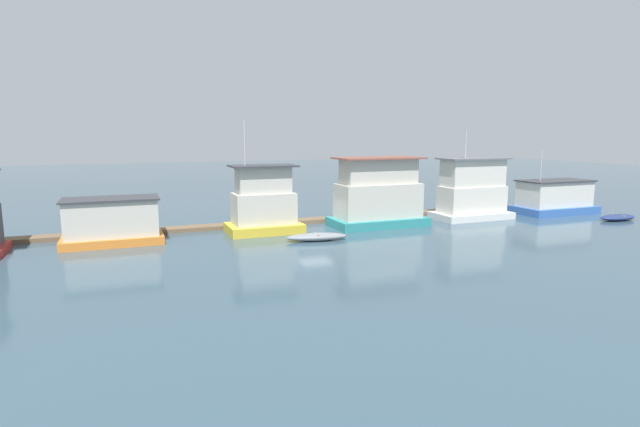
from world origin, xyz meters
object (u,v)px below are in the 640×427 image
at_px(houseboat_teal, 378,196).
at_px(dinghy_navy, 618,217).
at_px(houseboat_blue, 554,198).
at_px(houseboat_orange, 112,222).
at_px(houseboat_yellow, 264,204).
at_px(dinghy_grey, 317,237).
at_px(houseboat_white, 472,191).

distance_m(houseboat_teal, dinghy_navy, 20.78).
height_order(houseboat_teal, houseboat_blue, houseboat_blue).
xyz_separation_m(houseboat_teal, houseboat_blue, (18.13, -0.27, -0.96)).
bearing_deg(houseboat_orange, houseboat_yellow, -0.19).
bearing_deg(houseboat_blue, houseboat_yellow, 178.02).
distance_m(houseboat_orange, houseboat_teal, 19.49).
bearing_deg(houseboat_orange, houseboat_blue, -1.49).
distance_m(houseboat_yellow, houseboat_blue, 27.28).
height_order(houseboat_blue, dinghy_grey, houseboat_blue).
height_order(houseboat_yellow, houseboat_blue, houseboat_yellow).
xyz_separation_m(houseboat_yellow, houseboat_white, (18.24, -0.61, 0.24)).
bearing_deg(dinghy_grey, houseboat_orange, 161.71).
relative_size(houseboat_orange, houseboat_yellow, 0.77).
relative_size(houseboat_yellow, houseboat_white, 1.09).
distance_m(houseboat_orange, houseboat_yellow, 10.36).
bearing_deg(houseboat_teal, houseboat_yellow, 175.76).
relative_size(houseboat_teal, houseboat_white, 0.99).
distance_m(houseboat_yellow, dinghy_grey, 5.26).
bearing_deg(houseboat_teal, houseboat_orange, 177.90).
bearing_deg(houseboat_blue, dinghy_grey, -172.44).
relative_size(houseboat_white, dinghy_navy, 2.12).
distance_m(houseboat_white, dinghy_grey, 16.24).
relative_size(houseboat_teal, houseboat_blue, 1.01).
xyz_separation_m(houseboat_white, dinghy_grey, (-15.69, -3.62, -2.07)).
height_order(houseboat_teal, houseboat_white, houseboat_white).
bearing_deg(houseboat_orange, houseboat_teal, -2.10).
xyz_separation_m(houseboat_teal, dinghy_grey, (-6.58, -3.55, -2.10)).
bearing_deg(dinghy_navy, houseboat_teal, 165.13).
bearing_deg(houseboat_teal, houseboat_white, 0.45).
bearing_deg(houseboat_white, dinghy_navy, -26.32).
xyz_separation_m(houseboat_yellow, dinghy_navy, (29.10, -5.98, -1.85)).
relative_size(houseboat_orange, houseboat_teal, 0.84).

